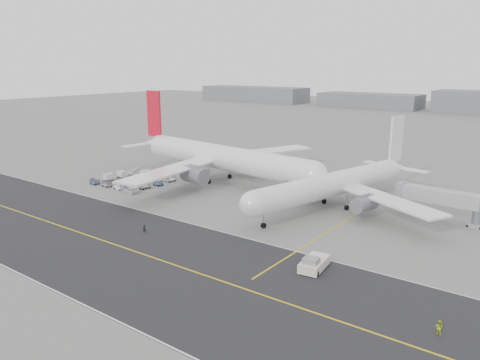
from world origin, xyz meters
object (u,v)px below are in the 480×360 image
Objects in this scene: jet_bridge at (439,198)px; ground_crew_b at (439,327)px; airliner_b at (335,184)px; pushback_tug at (314,264)px; ground_crew_a at (144,229)px; airliner_a at (220,157)px.

jet_bridge is 44.26m from ground_crew_b.
pushback_tug is (11.34, -31.04, -4.25)m from airliner_b.
ground_crew_b is at bearing -72.14° from jet_bridge.
jet_bridge is (8.75, 35.62, 3.46)m from pushback_tug.
jet_bridge is at bearing 25.62° from ground_crew_a.
jet_bridge is at bearing 68.97° from pushback_tug.
airliner_b reaches higher than pushback_tug.
airliner_a is 3.86× the size of jet_bridge.
pushback_tug reaches higher than ground_crew_a.
jet_bridge is (54.23, 1.23, -2.07)m from airliner_a.
ground_crew_a is at bearing -153.99° from airliner_a.
jet_bridge is 57.40m from ground_crew_a.
ground_crew_a is (13.21, -38.75, -5.67)m from airliner_a.
airliner_a reaches higher than ground_crew_a.
airliner_a is 57.29m from pushback_tug.
pushback_tug is 36.85m from jet_bridge.
jet_bridge is 10.32× the size of ground_crew_a.
ground_crew_a is at bearing -132.20° from jet_bridge.
airliner_a reaches higher than jet_bridge.
pushback_tug is at bearing -9.20° from ground_crew_b.
pushback_tug is at bearing -10.96° from ground_crew_a.
jet_bridge is at bearing -64.96° from ground_crew_b.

